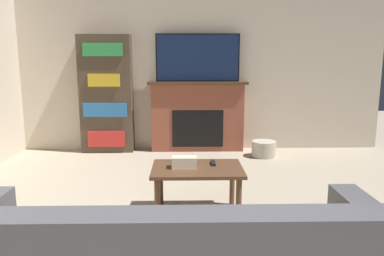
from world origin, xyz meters
name	(u,v)px	position (x,y,z in m)	size (l,w,h in m)	color
wall_back	(186,63)	(0.00, 4.82, 1.35)	(6.07, 0.06, 2.70)	beige
fireplace	(197,116)	(0.17, 4.68, 0.54)	(1.51, 0.28, 1.07)	brown
tv	(198,58)	(0.17, 4.66, 1.42)	(1.25, 0.03, 0.71)	black
coffee_table	(197,175)	(0.08, 2.23, 0.38)	(0.81, 0.56, 0.45)	brown
tissue_box	(184,162)	(-0.03, 2.22, 0.50)	(0.22, 0.12, 0.10)	beige
remote_control	(213,163)	(0.23, 2.33, 0.46)	(0.04, 0.15, 0.02)	black
bookshelf	(106,94)	(-1.21, 4.66, 0.88)	(0.78, 0.29, 1.76)	#4C3D2D
storage_basket	(264,149)	(1.12, 4.27, 0.11)	(0.35, 0.35, 0.23)	#BCB29E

